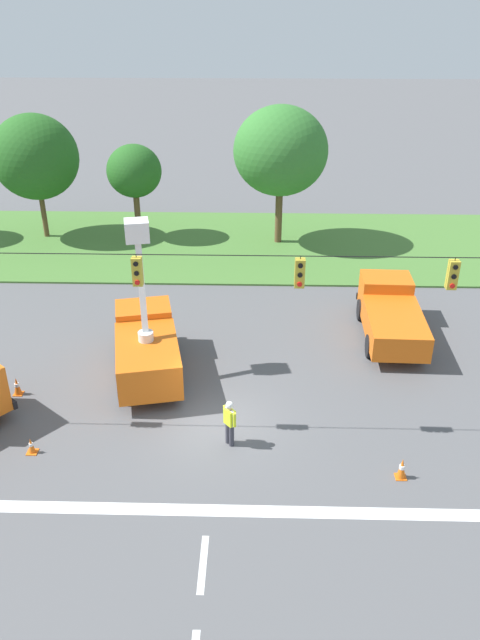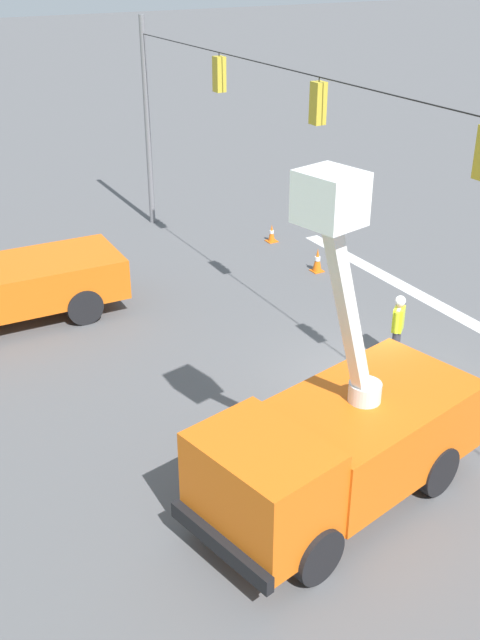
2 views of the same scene
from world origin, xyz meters
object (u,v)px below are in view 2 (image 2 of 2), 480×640
(utility_truck_bucket_lift, at_px, (337,441))
(utility_truck_support_near, at_px, (3,284))
(traffic_cone_foreground_left, at_px, (317,260))
(traffic_cone_lane_edge_a, at_px, (323,203))
(road_worker, at_px, (398,325))
(traffic_cone_near_bucket, at_px, (272,233))

(utility_truck_bucket_lift, relative_size, utility_truck_support_near, 1.05)
(traffic_cone_foreground_left, relative_size, traffic_cone_lane_edge_a, 1.08)
(utility_truck_support_near, distance_m, road_worker, 10.46)
(traffic_cone_lane_edge_a, bearing_deg, traffic_cone_near_bucket, 117.72)
(road_worker, distance_m, traffic_cone_lane_edge_a, 11.56)
(utility_truck_bucket_lift, height_order, traffic_cone_lane_edge_a, utility_truck_bucket_lift)
(utility_truck_bucket_lift, relative_size, traffic_cone_near_bucket, 10.29)
(road_worker, relative_size, traffic_cone_foreground_left, 2.32)
(utility_truck_bucket_lift, distance_m, traffic_cone_near_bucket, 13.60)
(road_worker, height_order, traffic_cone_near_bucket, road_worker)
(utility_truck_support_near, bearing_deg, utility_truck_bucket_lift, -161.94)
(traffic_cone_foreground_left, bearing_deg, traffic_cone_near_bucket, -2.57)
(utility_truck_bucket_lift, bearing_deg, road_worker, -51.46)
(utility_truck_support_near, bearing_deg, traffic_cone_lane_edge_a, -75.15)
(utility_truck_bucket_lift, height_order, traffic_cone_near_bucket, utility_truck_bucket_lift)
(utility_truck_support_near, height_order, traffic_cone_lane_edge_a, utility_truck_support_near)
(utility_truck_bucket_lift, bearing_deg, traffic_cone_foreground_left, -33.24)
(utility_truck_bucket_lift, height_order, utility_truck_support_near, utility_truck_bucket_lift)
(utility_truck_bucket_lift, bearing_deg, traffic_cone_lane_edge_a, -34.48)
(road_worker, bearing_deg, utility_truck_bucket_lift, 128.54)
(road_worker, bearing_deg, traffic_cone_lane_edge_a, -26.23)
(utility_truck_bucket_lift, xyz_separation_m, road_worker, (3.54, -4.44, -0.38))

